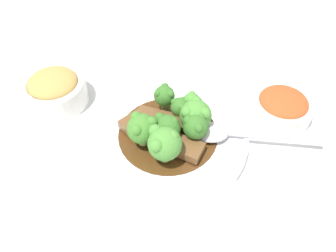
# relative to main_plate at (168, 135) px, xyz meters

# --- Properties ---
(ground_plane) EXTENTS (4.00, 4.00, 0.00)m
(ground_plane) POSITION_rel_main_plate_xyz_m (0.00, 0.00, -0.01)
(ground_plane) COLOR silver
(main_plate) EXTENTS (0.27, 0.27, 0.02)m
(main_plate) POSITION_rel_main_plate_xyz_m (0.00, 0.00, 0.00)
(main_plate) COLOR white
(main_plate) RESTS_ON ground_plane
(beef_strip_0) EXTENTS (0.06, 0.05, 0.02)m
(beef_strip_0) POSITION_rel_main_plate_xyz_m (0.01, 0.06, 0.02)
(beef_strip_0) COLOR brown
(beef_strip_0) RESTS_ON main_plate
(beef_strip_1) EXTENTS (0.05, 0.06, 0.01)m
(beef_strip_1) POSITION_rel_main_plate_xyz_m (0.01, -0.01, 0.02)
(beef_strip_1) COLOR brown
(beef_strip_1) RESTS_ON main_plate
(beef_strip_2) EXTENTS (0.06, 0.08, 0.01)m
(beef_strip_2) POSITION_rel_main_plate_xyz_m (-0.03, -0.02, 0.02)
(beef_strip_2) COLOR brown
(beef_strip_2) RESTS_ON main_plate
(beef_strip_3) EXTENTS (0.05, 0.08, 0.01)m
(beef_strip_3) POSITION_rel_main_plate_xyz_m (0.02, 0.02, 0.01)
(beef_strip_3) COLOR brown
(beef_strip_3) RESTS_ON main_plate
(broccoli_floret_0) EXTENTS (0.05, 0.05, 0.05)m
(broccoli_floret_0) POSITION_rel_main_plate_xyz_m (0.01, -0.04, 0.04)
(broccoli_floret_0) COLOR #7FA84C
(broccoli_floret_0) RESTS_ON main_plate
(broccoli_floret_1) EXTENTS (0.05, 0.05, 0.06)m
(broccoli_floret_1) POSITION_rel_main_plate_xyz_m (-0.05, 0.00, 0.05)
(broccoli_floret_1) COLOR #7FA84C
(broccoli_floret_1) RESTS_ON main_plate
(broccoli_floret_2) EXTENTS (0.04, 0.04, 0.05)m
(broccoli_floret_2) POSITION_rel_main_plate_xyz_m (-0.01, -0.04, 0.04)
(broccoli_floret_2) COLOR #8EB756
(broccoli_floret_2) RESTS_ON main_plate
(broccoli_floret_3) EXTENTS (0.03, 0.03, 0.04)m
(broccoli_floret_3) POSITION_rel_main_plate_xyz_m (0.05, -0.04, 0.03)
(broccoli_floret_3) COLOR #7FA84C
(broccoli_floret_3) RESTS_ON main_plate
(broccoli_floret_4) EXTENTS (0.05, 0.05, 0.06)m
(broccoli_floret_4) POSITION_rel_main_plate_xyz_m (-0.02, 0.04, 0.04)
(broccoli_floret_4) COLOR #8EB756
(broccoli_floret_4) RESTS_ON main_plate
(broccoli_floret_5) EXTENTS (0.03, 0.03, 0.04)m
(broccoli_floret_5) POSITION_rel_main_plate_xyz_m (0.04, -0.02, 0.03)
(broccoli_floret_5) COLOR #7FA84C
(broccoli_floret_5) RESTS_ON main_plate
(broccoli_floret_6) EXTENTS (0.04, 0.04, 0.05)m
(broccoli_floret_6) POSITION_rel_main_plate_xyz_m (0.05, 0.01, 0.04)
(broccoli_floret_6) COLOR #8EB756
(broccoli_floret_6) RESTS_ON main_plate
(broccoli_floret_7) EXTENTS (0.04, 0.04, 0.05)m
(broccoli_floret_7) POSITION_rel_main_plate_xyz_m (-0.02, 0.00, 0.04)
(broccoli_floret_7) COLOR #8EB756
(broccoli_floret_7) RESTS_ON main_plate
(serving_spoon) EXTENTS (0.04, 0.22, 0.01)m
(serving_spoon) POSITION_rel_main_plate_xyz_m (-0.00, -0.08, 0.02)
(serving_spoon) COLOR #B7B7BC
(serving_spoon) RESTS_ON main_plate
(side_bowl_kimchi) EXTENTS (0.11, 0.11, 0.05)m
(side_bowl_kimchi) POSITION_rel_main_plate_xyz_m (0.07, -0.19, 0.01)
(side_bowl_kimchi) COLOR white
(side_bowl_kimchi) RESTS_ON ground_plane
(side_bowl_appetizer) EXTENTS (0.11, 0.11, 0.06)m
(side_bowl_appetizer) POSITION_rel_main_plate_xyz_m (0.07, 0.21, 0.02)
(side_bowl_appetizer) COLOR white
(side_bowl_appetizer) RESTS_ON ground_plane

